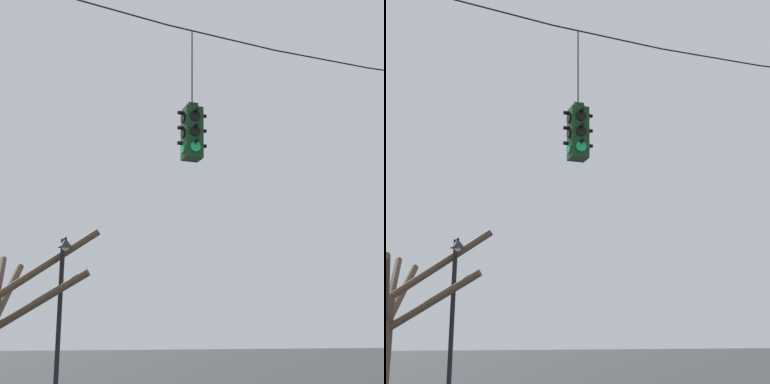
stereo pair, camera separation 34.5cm
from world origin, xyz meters
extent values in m
cylinder|color=black|center=(-4.77, 0.00, 8.37)|extent=(2.39, 0.03, 0.25)
cylinder|color=black|center=(-2.38, 0.00, 8.21)|extent=(2.39, 0.03, 0.14)
cylinder|color=black|center=(0.00, 0.00, 8.15)|extent=(2.38, 0.03, 0.03)
cube|color=#143819|center=(-3.05, 0.00, 6.07)|extent=(0.34, 0.34, 1.02)
cube|color=#143819|center=(-3.05, 0.00, 6.62)|extent=(0.19, 0.19, 0.10)
cylinder|color=black|center=(-3.05, 0.00, 7.45)|extent=(0.02, 0.02, 1.55)
cylinder|color=black|center=(-3.05, -0.18, 6.37)|extent=(0.20, 0.03, 0.20)
cylinder|color=black|center=(-3.05, -0.23, 6.46)|extent=(0.07, 0.12, 0.07)
cylinder|color=black|center=(-3.05, -0.18, 6.07)|extent=(0.20, 0.03, 0.20)
cylinder|color=black|center=(-3.05, -0.23, 6.16)|extent=(0.07, 0.12, 0.07)
cylinder|color=#19C666|center=(-3.05, -0.18, 5.76)|extent=(0.20, 0.03, 0.20)
cylinder|color=black|center=(-3.05, -0.23, 5.85)|extent=(0.07, 0.12, 0.07)
cylinder|color=black|center=(-3.05, 0.19, 6.37)|extent=(0.20, 0.03, 0.20)
cylinder|color=black|center=(-3.05, 0.23, 6.46)|extent=(0.07, 0.12, 0.07)
cylinder|color=black|center=(-3.05, 0.19, 6.07)|extent=(0.20, 0.03, 0.20)
cylinder|color=black|center=(-3.05, 0.23, 6.16)|extent=(0.07, 0.12, 0.07)
cylinder|color=#19C666|center=(-3.05, 0.19, 5.76)|extent=(0.20, 0.03, 0.20)
cylinder|color=black|center=(-3.05, 0.23, 5.85)|extent=(0.07, 0.12, 0.07)
cylinder|color=black|center=(-3.23, 0.00, 6.37)|extent=(0.03, 0.20, 0.20)
cylinder|color=black|center=(-3.28, 0.00, 6.46)|extent=(0.12, 0.07, 0.07)
cylinder|color=black|center=(-3.23, 0.00, 6.07)|extent=(0.03, 0.20, 0.20)
cylinder|color=black|center=(-3.28, 0.00, 6.16)|extent=(0.12, 0.07, 0.07)
cylinder|color=#19C666|center=(-3.23, 0.00, 5.76)|extent=(0.03, 0.20, 0.20)
cylinder|color=black|center=(-3.28, 0.00, 5.85)|extent=(0.12, 0.07, 0.07)
cylinder|color=black|center=(-2.86, 0.00, 6.37)|extent=(0.03, 0.20, 0.20)
cylinder|color=black|center=(-2.82, 0.00, 6.46)|extent=(0.12, 0.07, 0.07)
cylinder|color=black|center=(-2.86, 0.00, 6.07)|extent=(0.03, 0.20, 0.20)
cylinder|color=black|center=(-2.82, 0.00, 6.16)|extent=(0.12, 0.07, 0.07)
cylinder|color=#19C666|center=(-2.86, 0.00, 5.76)|extent=(0.03, 0.20, 0.20)
cylinder|color=black|center=(-2.82, 0.00, 5.85)|extent=(0.12, 0.07, 0.07)
cylinder|color=black|center=(-4.56, 5.53, 2.40)|extent=(0.12, 0.12, 4.80)
cylinder|color=black|center=(-4.56, 5.32, 4.75)|extent=(0.07, 0.42, 0.07)
cone|color=#232328|center=(-4.56, 5.11, 4.64)|extent=(0.38, 0.38, 0.23)
sphere|color=silver|center=(-4.56, 5.11, 4.52)|extent=(0.17, 0.17, 0.17)
cylinder|color=brown|center=(-4.90, 5.77, 4.16)|extent=(2.69, 0.38, 2.00)
cylinder|color=brown|center=(-5.12, 5.21, 3.16)|extent=(2.31, 1.51, 1.56)
cylinder|color=brown|center=(-5.81, 6.74, 3.39)|extent=(0.98, 1.96, 1.91)
camera|label=1|loc=(-6.79, -9.89, 2.31)|focal=55.00mm
camera|label=2|loc=(-6.47, -10.01, 2.31)|focal=55.00mm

